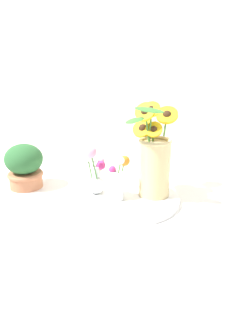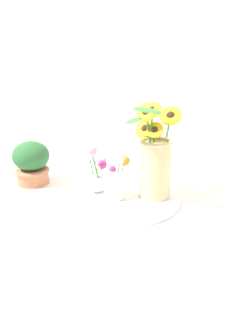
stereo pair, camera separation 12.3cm
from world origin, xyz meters
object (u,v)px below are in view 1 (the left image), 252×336
(serving_tray, at_px, (126,199))
(potted_plant, at_px, (24,166))
(mason_jar_sunflowers, at_px, (154,159))
(vase_bulb_right, at_px, (95,175))
(vase_small_center, at_px, (116,182))

(serving_tray, height_order, potted_plant, potted_plant)
(mason_jar_sunflowers, xyz_separation_m, potted_plant, (-0.55, -0.05, -0.07))
(mason_jar_sunflowers, bearing_deg, vase_bulb_right, -163.53)
(serving_tray, height_order, mason_jar_sunflowers, mason_jar_sunflowers)
(vase_bulb_right, bearing_deg, potted_plant, 177.76)
(vase_bulb_right, distance_m, potted_plant, 0.33)
(vase_bulb_right, xyz_separation_m, potted_plant, (-0.33, 0.01, -0.00))
(mason_jar_sunflowers, height_order, potted_plant, mason_jar_sunflowers)
(serving_tray, xyz_separation_m, vase_bulb_right, (-0.12, -0.01, 0.09))
(serving_tray, distance_m, vase_bulb_right, 0.15)
(vase_small_center, distance_m, potted_plant, 0.42)
(potted_plant, bearing_deg, mason_jar_sunflowers, 5.33)
(vase_small_center, bearing_deg, potted_plant, 175.60)
(vase_bulb_right, height_order, potted_plant, vase_bulb_right)
(mason_jar_sunflowers, bearing_deg, potted_plant, -174.67)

